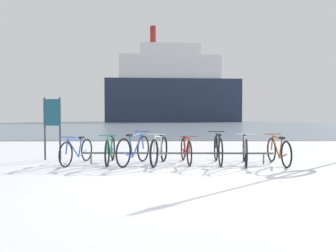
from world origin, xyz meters
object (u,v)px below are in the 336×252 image
(bicycle_1, at_px, (110,150))
(bicycle_2, at_px, (134,150))
(bicycle_5, at_px, (218,149))
(info_sign, at_px, (52,118))
(bicycle_6, at_px, (245,150))
(bicycle_0, at_px, (77,151))
(bicycle_3, at_px, (159,150))
(ferry_ship, at_px, (172,90))
(bicycle_4, at_px, (186,150))
(bicycle_7, at_px, (278,151))

(bicycle_1, bearing_deg, bicycle_2, -12.95)
(bicycle_5, distance_m, info_sign, 4.71)
(bicycle_1, relative_size, bicycle_2, 1.04)
(bicycle_5, height_order, bicycle_6, bicycle_5)
(bicycle_0, xyz_separation_m, bicycle_3, (2.14, -0.10, 0.03))
(bicycle_2, bearing_deg, bicycle_0, 176.64)
(bicycle_6, relative_size, info_sign, 0.96)
(bicycle_1, height_order, ferry_ship, ferry_ship)
(bicycle_3, height_order, bicycle_5, bicycle_5)
(bicycle_6, relative_size, ferry_ship, 0.04)
(bicycle_0, relative_size, bicycle_2, 0.99)
(bicycle_2, bearing_deg, bicycle_4, 8.24)
(bicycle_0, height_order, bicycle_5, bicycle_5)
(bicycle_7, bearing_deg, bicycle_3, 178.90)
(bicycle_4, height_order, bicycle_6, bicycle_6)
(bicycle_5, height_order, info_sign, info_sign)
(bicycle_0, bearing_deg, bicycle_6, -2.03)
(bicycle_4, relative_size, bicycle_7, 0.98)
(bicycle_7, bearing_deg, bicycle_6, 179.82)
(bicycle_1, height_order, bicycle_6, bicycle_6)
(bicycle_4, xyz_separation_m, bicycle_5, (0.83, -0.09, 0.04))
(bicycle_1, height_order, bicycle_2, bicycle_2)
(bicycle_1, distance_m, bicycle_7, 4.35)
(bicycle_0, distance_m, bicycle_7, 5.20)
(bicycle_3, bearing_deg, bicycle_2, 179.13)
(bicycle_5, bearing_deg, ferry_ship, 89.66)
(bicycle_6, bearing_deg, bicycle_1, 176.49)
(bicycle_2, bearing_deg, bicycle_7, -1.06)
(bicycle_2, distance_m, bicycle_5, 2.19)
(bicycle_0, relative_size, ferry_ship, 0.04)
(bicycle_1, bearing_deg, bicycle_5, -0.86)
(bicycle_1, distance_m, info_sign, 2.05)
(bicycle_4, height_order, bicycle_7, bicycle_7)
(bicycle_1, height_order, bicycle_3, bicycle_3)
(bicycle_3, relative_size, info_sign, 0.95)
(bicycle_6, xyz_separation_m, ferry_ship, (-0.16, 83.80, 9.45))
(bicycle_7, bearing_deg, bicycle_4, 173.60)
(bicycle_1, bearing_deg, bicycle_3, -6.97)
(bicycle_2, relative_size, bicycle_4, 1.02)
(bicycle_6, distance_m, info_sign, 5.38)
(bicycle_2, height_order, bicycle_3, bicycle_2)
(bicycle_4, xyz_separation_m, bicycle_7, (2.35, -0.26, 0.01))
(bicycle_6, bearing_deg, info_sign, 170.64)
(bicycle_2, xyz_separation_m, bicycle_6, (2.84, -0.07, -0.01))
(bicycle_1, distance_m, bicycle_6, 3.49)
(ferry_ship, bearing_deg, bicycle_4, -90.91)
(bicycle_1, bearing_deg, bicycle_7, -2.85)
(bicycle_0, distance_m, info_sign, 1.43)
(bicycle_4, height_order, info_sign, info_sign)
(info_sign, bearing_deg, bicycle_5, -8.59)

